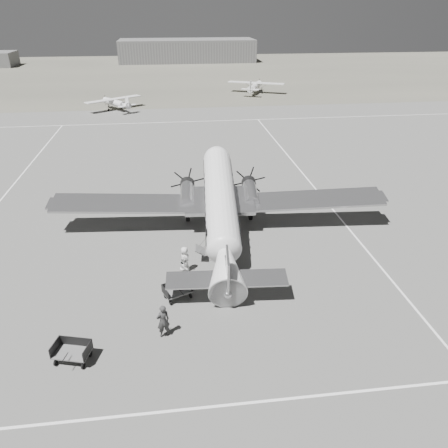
{
  "coord_description": "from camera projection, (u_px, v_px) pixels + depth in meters",
  "views": [
    {
      "loc": [
        -2.03,
        -27.87,
        16.3
      ],
      "look_at": [
        1.49,
        -0.12,
        2.2
      ],
      "focal_mm": 35.0,
      "sensor_mm": 36.0,
      "label": 1
    }
  ],
  "objects": [
    {
      "name": "ground",
      "position": [
        204.0,
        251.0,
        32.25
      ],
      "size": [
        260.0,
        260.0,
        0.0
      ],
      "primitive_type": "plane",
      "color": "slate",
      "rests_on": "ground"
    },
    {
      "name": "taxi_line_near",
      "position": [
        230.0,
        405.0,
        19.85
      ],
      "size": [
        60.0,
        0.15,
        0.01
      ],
      "primitive_type": "cube",
      "color": "white",
      "rests_on": "ground"
    },
    {
      "name": "taxi_line_right",
      "position": [
        359.0,
        241.0,
        33.6
      ],
      "size": [
        0.15,
        80.0,
        0.01
      ],
      "primitive_type": "cube",
      "color": "white",
      "rests_on": "ground"
    },
    {
      "name": "taxi_line_horizon",
      "position": [
        182.0,
        122.0,
        67.68
      ],
      "size": [
        90.0,
        0.15,
        0.01
      ],
      "primitive_type": "cube",
      "color": "white",
      "rests_on": "ground"
    },
    {
      "name": "grass_infield",
      "position": [
        174.0,
        73.0,
        116.4
      ],
      "size": [
        260.0,
        90.0,
        0.01
      ],
      "primitive_type": "cube",
      "color": "#615F52",
      "rests_on": "ground"
    },
    {
      "name": "hangar_main",
      "position": [
        187.0,
        50.0,
        137.63
      ],
      "size": [
        42.0,
        14.0,
        6.6
      ],
      "color": "#616161",
      "rests_on": "ground"
    },
    {
      "name": "dc3_airliner",
      "position": [
        221.0,
        208.0,
        32.92
      ],
      "size": [
        28.22,
        20.6,
        5.13
      ],
      "primitive_type": null,
      "rotation": [
        0.0,
        0.0,
        -0.07
      ],
      "color": "#ACABAE",
      "rests_on": "ground"
    },
    {
      "name": "light_plane_left",
      "position": [
        115.0,
        104.0,
        74.71
      ],
      "size": [
        13.37,
        12.93,
        2.16
      ],
      "primitive_type": null,
      "rotation": [
        0.0,
        0.0,
        0.63
      ],
      "color": "silver",
      "rests_on": "ground"
    },
    {
      "name": "light_plane_right",
      "position": [
        255.0,
        87.0,
        88.82
      ],
      "size": [
        14.5,
        13.37,
        2.42
      ],
      "primitive_type": null,
      "rotation": [
        0.0,
        0.0,
        -0.41
      ],
      "color": "silver",
      "rests_on": "ground"
    },
    {
      "name": "baggage_cart_near",
      "position": [
        178.0,
        291.0,
        26.87
      ],
      "size": [
        2.13,
        1.85,
        1.0
      ],
      "primitive_type": null,
      "rotation": [
        0.0,
        0.0,
        0.4
      ],
      "color": "#575757",
      "rests_on": "ground"
    },
    {
      "name": "baggage_cart_far",
      "position": [
        72.0,
        352.0,
        22.09
      ],
      "size": [
        2.19,
        1.8,
        1.08
      ],
      "primitive_type": null,
      "rotation": [
        0.0,
        0.0,
        -0.27
      ],
      "color": "#575757",
      "rests_on": "ground"
    },
    {
      "name": "ground_crew",
      "position": [
        163.0,
        321.0,
        23.57
      ],
      "size": [
        0.86,
        0.72,
        2.01
      ],
      "primitive_type": "imported",
      "rotation": [
        0.0,
        0.0,
        3.52
      ],
      "color": "#2D2D2D",
      "rests_on": "ground"
    },
    {
      "name": "ramp_agent",
      "position": [
        185.0,
        268.0,
        28.76
      ],
      "size": [
        0.83,
        0.92,
        1.57
      ],
      "primitive_type": "imported",
      "rotation": [
        0.0,
        0.0,
        1.21
      ],
      "color": "silver",
      "rests_on": "ground"
    },
    {
      "name": "passenger",
      "position": [
        185.0,
        259.0,
        29.41
      ],
      "size": [
        0.8,
        1.02,
        1.85
      ],
      "primitive_type": "imported",
      "rotation": [
        0.0,
        0.0,
        1.32
      ],
      "color": "silver",
      "rests_on": "ground"
    }
  ]
}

